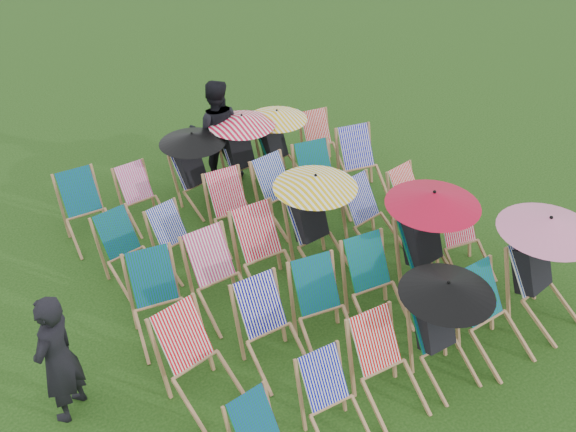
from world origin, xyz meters
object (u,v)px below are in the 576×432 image
person_left (58,359)px  deckchair_5 (544,268)px  person_rear (216,131)px  deckchair_29 (322,142)px

person_left → deckchair_5: bearing=119.8°
person_left → person_rear: person_rear is taller
deckchair_29 → person_left: 5.98m
person_left → person_rear: size_ratio=0.91×
deckchair_5 → person_left: 5.62m
deckchair_5 → person_rear: 5.38m
person_left → person_rear: bearing=-179.2°
deckchair_29 → person_left: size_ratio=0.56×
deckchair_29 → person_rear: 1.85m
person_left → deckchair_29: bearing=165.3°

